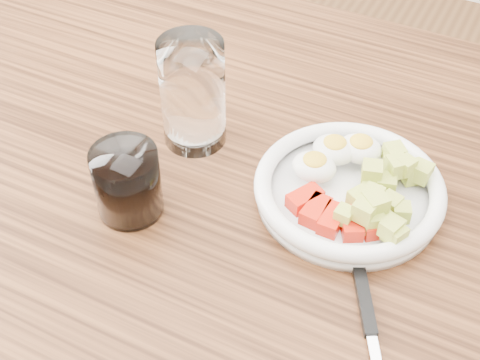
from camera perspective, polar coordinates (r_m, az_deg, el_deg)
name	(u,v)px	position (r m, az deg, el deg)	size (l,w,h in m)	color
dining_table	(244,263)	(0.83, 0.31, -7.09)	(1.50, 0.90, 0.77)	brown
bowl	(351,187)	(0.76, 9.42, -0.63)	(0.21, 0.21, 0.06)	white
fork	(368,318)	(0.67, 10.86, -11.47)	(0.10, 0.18, 0.01)	black
water_glass	(193,94)	(0.79, -4.05, 7.37)	(0.08, 0.08, 0.14)	white
coffee_glass	(127,183)	(0.73, -9.59, -0.21)	(0.07, 0.07, 0.08)	white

